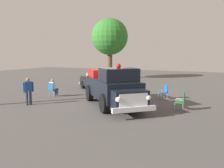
% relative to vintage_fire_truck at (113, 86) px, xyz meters
% --- Properties ---
extents(ground_plane, '(60.00, 60.00, 0.00)m').
position_rel_vintage_fire_truck_xyz_m(ground_plane, '(0.22, 0.56, -1.20)').
color(ground_plane, '#514F4C').
extents(vintage_fire_truck, '(5.82, 5.66, 2.59)m').
position_rel_vintage_fire_truck_xyz_m(vintage_fire_truck, '(0.00, 0.00, 0.00)').
color(vintage_fire_truck, black).
rests_on(vintage_fire_truck, ground).
extents(classic_hot_rod, '(4.21, 4.54, 1.46)m').
position_rel_vintage_fire_truck_xyz_m(classic_hot_rod, '(5.04, 3.86, -0.45)').
color(classic_hot_rod, black).
rests_on(classic_hot_rod, ground).
extents(lawn_chair_near_truck, '(0.57, 0.58, 1.02)m').
position_rel_vintage_fire_truck_xyz_m(lawn_chair_near_truck, '(0.82, 5.28, -0.61)').
color(lawn_chair_near_truck, '#B7BABF').
rests_on(lawn_chair_near_truck, ground).
extents(lawn_chair_by_car, '(0.69, 0.69, 1.02)m').
position_rel_vintage_fire_truck_xyz_m(lawn_chair_by_car, '(3.34, -2.33, -0.61)').
color(lawn_chair_by_car, '#B7BABF').
rests_on(lawn_chair_by_car, ground).
extents(lawn_chair_spare, '(0.53, 0.52, 1.02)m').
position_rel_vintage_fire_truck_xyz_m(lawn_chair_spare, '(0.50, -3.93, -0.61)').
color(lawn_chair_spare, '#B7BABF').
rests_on(lawn_chair_spare, ground).
extents(spectator_seated, '(0.59, 0.46, 1.29)m').
position_rel_vintage_fire_truck_xyz_m(spectator_seated, '(0.95, 5.25, -0.50)').
color(spectator_seated, '#383842').
rests_on(spectator_seated, ground).
extents(spectator_standing, '(0.58, 0.46, 1.68)m').
position_rel_vintage_fire_truck_xyz_m(spectator_standing, '(-1.97, 4.80, -0.23)').
color(spectator_standing, '#2D334C').
rests_on(spectator_standing, ground).
extents(oak_tree_left, '(4.43, 4.43, 7.36)m').
position_rel_vintage_fire_truck_xyz_m(oak_tree_left, '(13.67, 6.81, 3.90)').
color(oak_tree_left, brown).
rests_on(oak_tree_left, ground).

